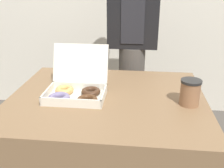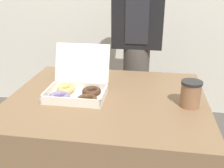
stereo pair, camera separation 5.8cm
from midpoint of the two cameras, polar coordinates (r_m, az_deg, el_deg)
table at (r=1.59m, az=0.20°, el=-14.80°), size 1.03×0.87×0.73m
donut_box at (r=1.40m, az=-6.63°, el=-1.11°), size 0.31×0.31×0.25m
coffee_cup at (r=1.33m, az=17.94°, el=-2.06°), size 0.10×0.10×0.13m
person_customer at (r=1.98m, az=6.38°, el=10.52°), size 0.36×0.23×1.62m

